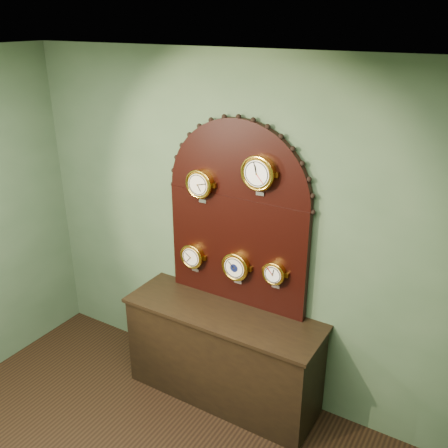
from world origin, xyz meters
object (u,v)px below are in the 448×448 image
Objects in this scene: barometer at (236,266)px; shop_counter at (223,356)px; display_board at (237,210)px; arabic_clock at (258,173)px; tide_clock at (274,273)px; roman_clock at (200,184)px; hygrometer at (193,256)px.

shop_counter is at bearing -101.38° from barometer.
shop_counter is at bearing -90.00° from display_board.
tide_clock is (0.16, 0.00, -0.76)m from arabic_clock.
shop_counter is 1.05× the size of display_board.
roman_clock reaches higher than hygrometer.
tide_clock is (0.66, 0.00, -0.60)m from roman_clock.
display_board is (0.00, 0.22, 1.23)m from shop_counter.
arabic_clock is 1.32× the size of tide_clock.
display_board is 6.47× the size of tide_clock.
tide_clock is at bearing 0.26° from barometer.
hygrometer is at bearing 179.88° from arabic_clock.
display_board is 0.35m from roman_clock.
display_board is 0.46m from barometer.
arabic_clock is (0.21, -0.07, 0.35)m from display_board.
arabic_clock is 0.82m from barometer.
hygrometer is 0.75m from tide_clock.
display_board is 5.79× the size of hygrometer.
barometer is at bearing -0.04° from roman_clock.
display_board is 4.89× the size of arabic_clock.
tide_clock reaches higher than shop_counter.
shop_counter is 5.11× the size of arabic_clock.
barometer is at bearing -65.30° from display_board.
tide_clock is (0.36, 0.15, 0.81)m from shop_counter.
roman_clock is (-0.30, -0.07, 0.18)m from display_board.
roman_clock is (-0.30, 0.15, 1.40)m from shop_counter.
arabic_clock is (0.50, -0.00, 0.17)m from roman_clock.
arabic_clock is at bearing -179.27° from tide_clock.
display_board is 5.41× the size of roman_clock.
tide_clock is at bearing 0.73° from arabic_clock.
display_board reaches higher than arabic_clock.
roman_clock is 1.07× the size of hygrometer.
display_board reaches higher than hygrometer.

